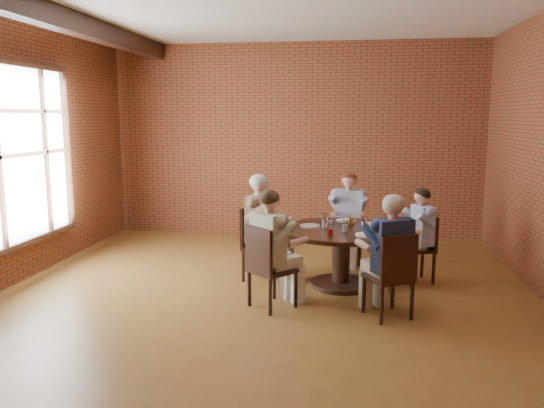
# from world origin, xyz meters

# --- Properties ---
(floor) EXTENTS (7.00, 7.00, 0.00)m
(floor) POSITION_xyz_m (0.00, 0.00, 0.00)
(floor) COLOR brown
(floor) RESTS_ON ground
(wall_back) EXTENTS (7.00, 0.00, 7.00)m
(wall_back) POSITION_xyz_m (0.00, 3.50, 1.70)
(wall_back) COLOR brown
(wall_back) RESTS_ON ground
(wall_front) EXTENTS (7.00, 0.00, 7.00)m
(wall_front) POSITION_xyz_m (0.00, -3.50, 1.70)
(wall_front) COLOR brown
(wall_front) RESTS_ON ground
(ceiling_beam) EXTENTS (0.22, 6.90, 0.26)m
(ceiling_beam) POSITION_xyz_m (-2.45, 0.00, 3.27)
(ceiling_beam) COLOR black
(ceiling_beam) RESTS_ON ceiling
(window) EXTENTS (0.10, 2.16, 2.36)m
(window) POSITION_xyz_m (-3.18, 0.40, 1.65)
(window) COLOR white
(window) RESTS_ON wall_left
(dining_table) EXTENTS (1.51, 1.51, 0.75)m
(dining_table) POSITION_xyz_m (0.90, 0.68, 0.53)
(dining_table) COLOR black
(dining_table) RESTS_ON floor
(chair_a) EXTENTS (0.48, 0.48, 0.88)m
(chair_a) POSITION_xyz_m (1.94, 1.05, 0.48)
(chair_a) COLOR black
(chair_a) RESTS_ON floor
(diner_a) EXTENTS (0.69, 0.63, 1.22)m
(diner_a) POSITION_xyz_m (1.87, 1.03, 0.61)
(diner_a) COLOR #3A5298
(diner_a) RESTS_ON floor
(chair_b) EXTENTS (0.45, 0.45, 0.93)m
(chair_b) POSITION_xyz_m (0.97, 1.91, 0.51)
(chair_b) COLOR black
(chair_b) RESTS_ON floor
(diner_b) EXTENTS (0.56, 0.68, 1.33)m
(diner_b) POSITION_xyz_m (0.97, 1.82, 0.66)
(diner_b) COLOR #8A93B0
(diner_b) RESTS_ON floor
(chair_c) EXTENTS (0.52, 0.52, 0.97)m
(chair_c) POSITION_xyz_m (-0.23, 0.86, 0.52)
(chair_c) COLOR black
(chair_c) RESTS_ON floor
(diner_c) EXTENTS (0.77, 0.67, 1.39)m
(diner_c) POSITION_xyz_m (-0.14, 0.85, 0.70)
(diner_c) COLOR brown
(diner_c) RESTS_ON floor
(chair_d) EXTENTS (0.61, 0.61, 0.94)m
(chair_d) POSITION_xyz_m (0.09, -0.24, 0.51)
(chair_d) COLOR black
(chair_d) RESTS_ON floor
(diner_d) EXTENTS (0.84, 0.85, 1.34)m
(diner_d) POSITION_xyz_m (0.15, -0.17, 0.67)
(diner_d) COLOR #BCAC94
(diner_d) RESTS_ON floor
(chair_e) EXTENTS (0.58, 0.58, 0.94)m
(chair_e) POSITION_xyz_m (1.46, -0.36, 0.51)
(chair_e) COLOR black
(chair_e) RESTS_ON floor
(diner_e) EXTENTS (0.77, 0.82, 1.33)m
(diner_e) POSITION_xyz_m (1.42, -0.28, 0.67)
(diner_e) COLOR #1B294D
(diner_e) RESTS_ON floor
(plate_a) EXTENTS (0.26, 0.26, 0.01)m
(plate_a) POSITION_xyz_m (1.31, 0.97, 0.76)
(plate_a) COLOR white
(plate_a) RESTS_ON dining_table
(plate_b) EXTENTS (0.26, 0.26, 0.01)m
(plate_b) POSITION_xyz_m (0.95, 1.16, 0.76)
(plate_b) COLOR white
(plate_b) RESTS_ON dining_table
(plate_c) EXTENTS (0.26, 0.26, 0.01)m
(plate_c) POSITION_xyz_m (0.49, 0.76, 0.76)
(plate_c) COLOR white
(plate_c) RESTS_ON dining_table
(plate_d) EXTENTS (0.26, 0.26, 0.01)m
(plate_d) POSITION_xyz_m (1.19, 0.33, 0.76)
(plate_d) COLOR white
(plate_d) RESTS_ON dining_table
(glass_a) EXTENTS (0.07, 0.07, 0.14)m
(glass_a) POSITION_xyz_m (1.17, 0.82, 0.82)
(glass_a) COLOR white
(glass_a) RESTS_ON dining_table
(glass_b) EXTENTS (0.07, 0.07, 0.14)m
(glass_b) POSITION_xyz_m (1.02, 0.94, 0.82)
(glass_b) COLOR white
(glass_b) RESTS_ON dining_table
(glass_c) EXTENTS (0.07, 0.07, 0.14)m
(glass_c) POSITION_xyz_m (0.66, 0.91, 0.82)
(glass_c) COLOR white
(glass_c) RESTS_ON dining_table
(glass_d) EXTENTS (0.07, 0.07, 0.14)m
(glass_d) POSITION_xyz_m (0.73, 0.71, 0.82)
(glass_d) COLOR white
(glass_d) RESTS_ON dining_table
(glass_e) EXTENTS (0.07, 0.07, 0.14)m
(glass_e) POSITION_xyz_m (0.69, 0.55, 0.82)
(glass_e) COLOR white
(glass_e) RESTS_ON dining_table
(glass_f) EXTENTS (0.07, 0.07, 0.14)m
(glass_f) POSITION_xyz_m (0.77, 0.22, 0.82)
(glass_f) COLOR white
(glass_f) RESTS_ON dining_table
(glass_g) EXTENTS (0.07, 0.07, 0.14)m
(glass_g) POSITION_xyz_m (0.94, 0.50, 0.82)
(glass_g) COLOR white
(glass_g) RESTS_ON dining_table
(smartphone) EXTENTS (0.11, 0.17, 0.01)m
(smartphone) POSITION_xyz_m (1.27, 0.50, 0.75)
(smartphone) COLOR black
(smartphone) RESTS_ON dining_table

